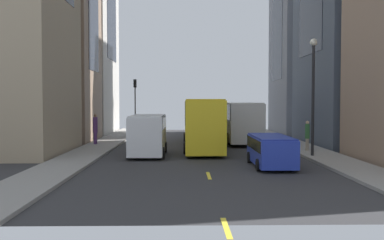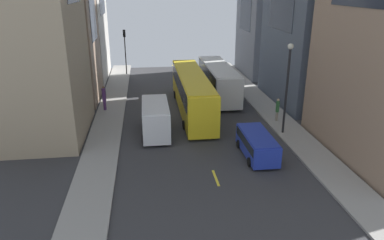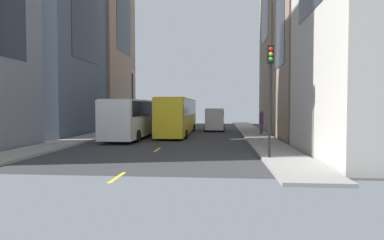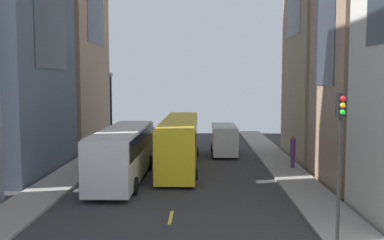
# 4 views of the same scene
# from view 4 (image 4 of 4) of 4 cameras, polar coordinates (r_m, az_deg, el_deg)

# --- Properties ---
(ground_plane) EXTENTS (41.51, 41.51, 0.00)m
(ground_plane) POSITION_cam_4_polar(r_m,az_deg,el_deg) (32.89, -1.27, -6.03)
(ground_plane) COLOR #333335
(sidewalk_west) EXTENTS (2.56, 44.00, 0.15)m
(sidewalk_west) POSITION_cam_4_polar(r_m,az_deg,el_deg) (34.03, -14.01, -5.68)
(sidewalk_west) COLOR gray
(sidewalk_west) RESTS_ON ground
(sidewalk_east) EXTENTS (2.56, 44.00, 0.15)m
(sidewalk_east) POSITION_cam_4_polar(r_m,az_deg,el_deg) (33.40, 11.71, -5.84)
(sidewalk_east) COLOR gray
(sidewalk_east) RESTS_ON ground
(lane_stripe_1) EXTENTS (0.16, 2.00, 0.01)m
(lane_stripe_1) POSITION_cam_4_polar(r_m,az_deg,el_deg) (20.69, -2.82, -12.73)
(lane_stripe_1) COLOR yellow
(lane_stripe_1) RESTS_ON ground
(lane_stripe_2) EXTENTS (0.16, 2.00, 0.01)m
(lane_stripe_2) POSITION_cam_4_polar(r_m,az_deg,el_deg) (28.79, -1.64, -7.63)
(lane_stripe_2) COLOR yellow
(lane_stripe_2) RESTS_ON ground
(lane_stripe_3) EXTENTS (0.16, 2.00, 0.01)m
(lane_stripe_3) POSITION_cam_4_polar(r_m,az_deg,el_deg) (37.02, -0.99, -4.78)
(lane_stripe_3) COLOR yellow
(lane_stripe_3) RESTS_ON ground
(lane_stripe_4) EXTENTS (0.16, 2.00, 0.01)m
(lane_stripe_4) POSITION_cam_4_polar(r_m,az_deg,el_deg) (45.31, -0.58, -2.97)
(lane_stripe_4) COLOR yellow
(lane_stripe_4) RESTS_ON ground
(lane_stripe_5) EXTENTS (0.16, 2.00, 0.01)m
(lane_stripe_5) POSITION_cam_4_polar(r_m,az_deg,el_deg) (53.64, -0.30, -1.72)
(lane_stripe_5) COLOR yellow
(lane_stripe_5) RESTS_ON ground
(city_bus_white) EXTENTS (2.80, 11.45, 3.35)m
(city_bus_white) POSITION_cam_4_polar(r_m,az_deg,el_deg) (28.09, -9.05, -3.85)
(city_bus_white) COLOR silver
(city_bus_white) RESTS_ON ground
(streetcar_yellow) EXTENTS (2.70, 14.55, 3.59)m
(streetcar_yellow) POSITION_cam_4_polar(r_m,az_deg,el_deg) (32.28, -1.59, -2.42)
(streetcar_yellow) COLOR yellow
(streetcar_yellow) RESTS_ON ground
(delivery_van_white) EXTENTS (2.25, 5.42, 2.58)m
(delivery_van_white) POSITION_cam_4_polar(r_m,az_deg,el_deg) (37.60, 4.29, -2.32)
(delivery_van_white) COLOR white
(delivery_van_white) RESTS_ON ground
(car_blue_0) EXTENTS (2.01, 4.75, 1.64)m
(car_blue_0) POSITION_cam_4_polar(r_m,az_deg,el_deg) (42.73, -5.30, -2.18)
(car_blue_0) COLOR #2338AD
(car_blue_0) RESTS_ON ground
(pedestrian_crossing_near) EXTENTS (0.37, 0.37, 2.31)m
(pedestrian_crossing_near) POSITION_cam_4_polar(r_m,az_deg,el_deg) (31.99, 13.19, -3.97)
(pedestrian_crossing_near) COLOR #593372
(pedestrian_crossing_near) RESTS_ON ground
(pedestrian_walking_far) EXTENTS (0.30, 0.30, 2.00)m
(pedestrian_walking_far) POSITION_cam_4_polar(r_m,az_deg,el_deg) (37.18, -12.09, -2.93)
(pedestrian_walking_far) COLOR gray
(pedestrian_walking_far) RESTS_ON ground
(traffic_light_near_corner) EXTENTS (0.32, 0.44, 5.77)m
(traffic_light_near_corner) POSITION_cam_4_polar(r_m,az_deg,el_deg) (16.95, 19.03, -2.52)
(traffic_light_near_corner) COLOR black
(traffic_light_near_corner) RESTS_ON ground
(streetlamp_near) EXTENTS (0.44, 0.44, 7.09)m
(streetlamp_near) POSITION_cam_4_polar(r_m,az_deg,el_deg) (39.38, -10.67, 2.29)
(streetlamp_near) COLOR black
(streetlamp_near) RESTS_ON ground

